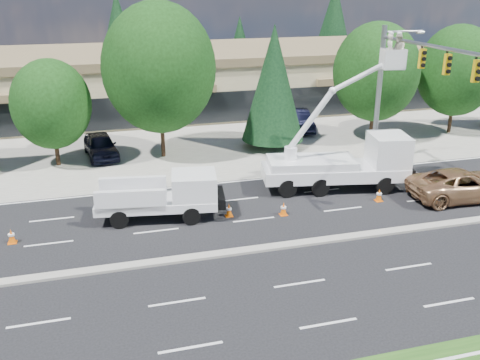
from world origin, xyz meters
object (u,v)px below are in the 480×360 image
object	(u,v)px
utility_pickup	(166,200)
bucket_truck	(349,157)
minivan	(463,185)
signal_mast	(399,80)

from	to	relation	value
utility_pickup	bucket_truck	world-z (taller)	bucket_truck
bucket_truck	minivan	world-z (taller)	bucket_truck
signal_mast	minivan	bearing A→B (deg)	-64.57
utility_pickup	minivan	world-z (taller)	utility_pickup
minivan	bucket_truck	bearing A→B (deg)	62.58
utility_pickup	signal_mast	bearing A→B (deg)	18.18
signal_mast	bucket_truck	distance (m)	5.43
bucket_truck	utility_pickup	bearing A→B (deg)	-162.26
bucket_truck	minivan	size ratio (longest dim) A/B	1.48
signal_mast	utility_pickup	bearing A→B (deg)	-170.76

